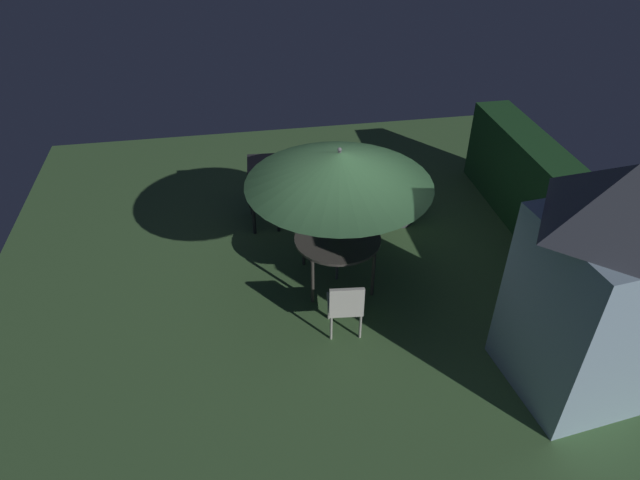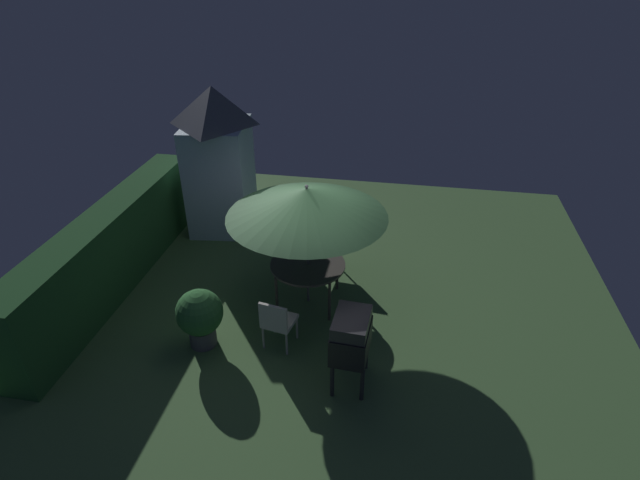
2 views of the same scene
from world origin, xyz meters
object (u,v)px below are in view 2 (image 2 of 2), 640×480
at_px(garden_shed, 219,159).
at_px(chair_far_side, 277,321).
at_px(patio_table, 308,267).
at_px(bbq_grill, 351,337).
at_px(chair_near_shed, 325,244).
at_px(patio_umbrella, 307,202).
at_px(potted_plant_by_shed, 200,315).

distance_m(garden_shed, chair_far_side, 4.41).
distance_m(patio_table, bbq_grill, 2.02).
xyz_separation_m(bbq_grill, chair_far_side, (0.53, 1.20, -0.33)).
height_order(chair_near_shed, chair_far_side, same).
height_order(patio_table, patio_umbrella, patio_umbrella).
relative_size(garden_shed, chair_near_shed, 3.46).
relative_size(patio_umbrella, chair_near_shed, 2.93).
bearing_deg(chair_far_side, potted_plant_by_shed, 96.60).
xyz_separation_m(patio_table, chair_near_shed, (1.16, -0.12, -0.21)).
bearing_deg(potted_plant_by_shed, garden_shed, 14.24).
bearing_deg(garden_shed, bbq_grill, -141.45).
height_order(garden_shed, patio_table, garden_shed).
relative_size(bbq_grill, potted_plant_by_shed, 1.21).
bearing_deg(bbq_grill, chair_far_side, 66.10).
relative_size(patio_table, bbq_grill, 1.08).
bearing_deg(chair_near_shed, chair_far_side, 171.54).
xyz_separation_m(chair_near_shed, potted_plant_by_shed, (-2.54, 1.55, 0.05)).
height_order(patio_table, bbq_grill, bbq_grill).
distance_m(patio_umbrella, chair_far_side, 1.92).
bearing_deg(chair_far_side, bbq_grill, -113.90).
bearing_deg(patio_table, bbq_grill, -151.53).
bearing_deg(chair_near_shed, garden_shed, 62.80).
height_order(patio_umbrella, bbq_grill, patio_umbrella).
height_order(garden_shed, chair_near_shed, garden_shed).
xyz_separation_m(patio_umbrella, chair_near_shed, (1.16, -0.12, -1.45)).
height_order(patio_table, potted_plant_by_shed, potted_plant_by_shed).
bearing_deg(chair_near_shed, patio_umbrella, 174.25).
relative_size(patio_umbrella, potted_plant_by_shed, 2.65).
bearing_deg(bbq_grill, patio_umbrella, 28.47).
xyz_separation_m(patio_table, potted_plant_by_shed, (-1.38, 1.43, -0.17)).
bearing_deg(patio_umbrella, patio_table, 123.69).
xyz_separation_m(bbq_grill, chair_near_shed, (2.93, 0.84, -0.33)).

